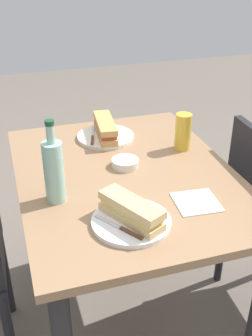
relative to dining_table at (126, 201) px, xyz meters
The scene contains 12 objects.
ground_plane 0.61m from the dining_table, ahead, with size 8.00×8.00×0.00m, color #6B6056.
dining_table is the anchor object (origin of this frame).
plate_near 0.34m from the dining_table, ahead, with size 0.24×0.24×0.01m, color silver.
baguette_sandwich_near 0.36m from the dining_table, ahead, with size 0.25×0.10×0.07m.
knife_near 0.34m from the dining_table, ahead, with size 0.18×0.06×0.01m.
plate_far 0.34m from the dining_table, 165.45° to the left, with size 0.24×0.24×0.01m, color white.
baguette_sandwich_far 0.36m from the dining_table, 165.45° to the left, with size 0.23×0.16×0.07m.
knife_far 0.39m from the dining_table, 160.23° to the left, with size 0.16×0.11×0.01m.
water_bottle 0.38m from the dining_table, 110.62° to the left, with size 0.07×0.07×0.28m.
beer_glass 0.36m from the dining_table, 66.24° to the right, with size 0.06×0.06×0.15m, color gold.
olive_bowl 0.15m from the dining_table, 13.56° to the right, with size 0.10×0.10×0.03m, color silver.
paper_napkin 0.33m from the dining_table, 148.00° to the right, with size 0.14×0.14×0.00m, color white.
Camera 1 is at (-1.28, 0.40, 1.50)m, focal length 44.82 mm.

